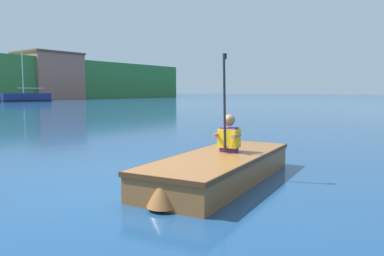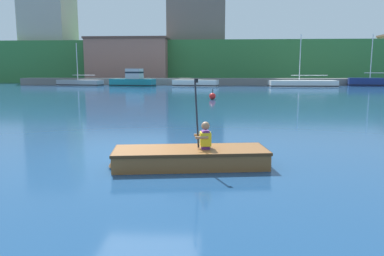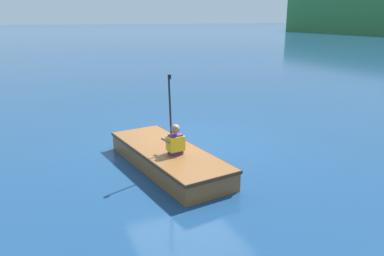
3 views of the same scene
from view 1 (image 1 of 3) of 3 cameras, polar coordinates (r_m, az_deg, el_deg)
ground_plane at (r=5.07m, az=-10.90°, el=-8.92°), size 300.00×300.00×0.00m
waterfront_tower_far at (r=65.25m, az=-21.01°, el=7.43°), size 8.64×8.21×7.43m
moored_boat_dock_west_inner at (r=48.50m, az=-23.96°, el=4.25°), size 5.64×2.69×6.18m
rowboat_foreground at (r=5.28m, az=4.14°, el=-5.87°), size 3.29×1.52×0.37m
person_paddler at (r=5.52m, az=5.63°, el=-0.96°), size 0.37×0.39×1.42m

